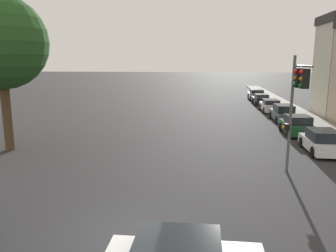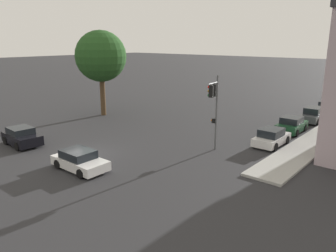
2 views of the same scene
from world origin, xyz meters
TOP-DOWN VIEW (x-y plane):
  - ground_plane at (0.00, 0.00)m, footprint 300.00×300.00m
  - sidewalk_strip at (12.21, 33.81)m, footprint 2.62×60.00m
  - street_tree at (-9.74, 9.34)m, footprint 5.65×5.65m
  - traffic_signal at (6.87, 6.65)m, footprint 0.81×1.88m
  - parked_car_0 at (9.74, 11.07)m, footprint 1.88×3.92m
  - parked_car_1 at (9.52, 16.09)m, footprint 2.06×3.85m
  - parked_car_2 at (9.73, 21.83)m, footprint 1.88×4.46m
  - parked_car_3 at (9.58, 27.49)m, footprint 1.88×4.23m
  - parked_car_4 at (9.47, 33.18)m, footprint 1.89×3.93m
  - parked_car_5 at (9.60, 38.63)m, footprint 2.03×4.55m

SIDE VIEW (x-z plane):
  - ground_plane at x=0.00m, z-range 0.00..0.00m
  - sidewalk_strip at x=12.21m, z-range 0.00..0.18m
  - parked_car_4 at x=9.47m, z-range -0.04..1.36m
  - parked_car_3 at x=9.58m, z-range -0.02..1.37m
  - parked_car_0 at x=9.74m, z-range -0.05..1.39m
  - parked_car_1 at x=9.52m, z-range -0.05..1.45m
  - parked_car_5 at x=9.60m, z-range -0.04..1.49m
  - parked_car_2 at x=9.73m, z-range -0.06..1.50m
  - traffic_signal at x=6.87m, z-range 1.11..6.95m
  - street_tree at x=-9.74m, z-range 1.88..11.37m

